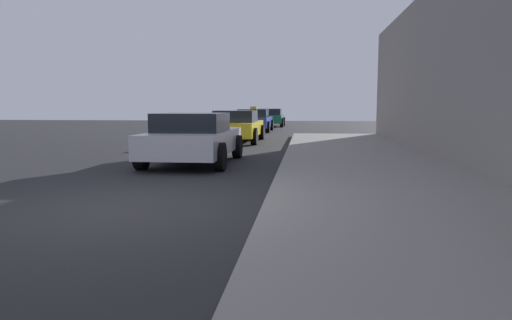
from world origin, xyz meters
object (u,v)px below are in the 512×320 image
Objects in this scene: car_yellow at (237,126)px; car_green at (270,117)px; car_blue at (254,120)px; car_silver at (194,138)px.

car_green is at bearing 88.98° from car_yellow.
car_green is at bearing 86.11° from car_blue.
car_silver is 7.14m from car_yellow.
car_blue is 1.06× the size of car_green.
car_silver and car_yellow have the same top height.
car_blue is (-0.19, 7.90, 0.00)m from car_yellow.
car_silver is 0.99× the size of car_green.
car_silver is 0.91× the size of car_yellow.
car_yellow is 1.09× the size of car_green.
car_yellow is 7.90m from car_blue.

